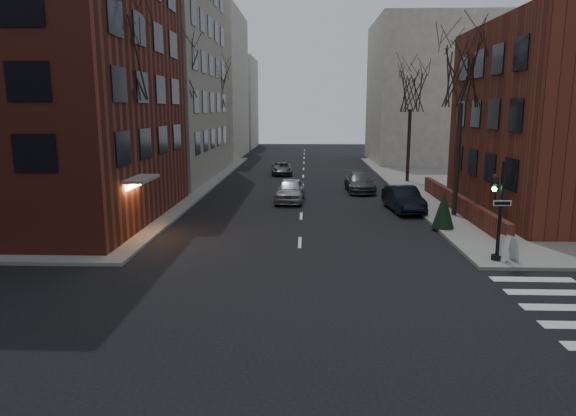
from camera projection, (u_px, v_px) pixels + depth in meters
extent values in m
plane|color=black|center=(293.00, 372.00, 12.21)|extent=(160.00, 160.00, 0.00)
cube|color=maroon|center=(10.00, 54.00, 27.23)|extent=(15.00, 15.00, 18.00)
cube|color=#9D9282|center=(104.00, 15.00, 43.50)|extent=(18.00, 18.00, 28.00)
cube|color=maroon|center=(458.00, 203.00, 30.40)|extent=(0.35, 16.00, 1.00)
cube|color=beige|center=(186.00, 86.00, 64.98)|extent=(14.00, 16.00, 18.00)
cube|color=beige|center=(434.00, 92.00, 59.22)|extent=(14.00, 14.00, 16.00)
cube|color=beige|center=(224.00, 103.00, 81.97)|extent=(10.00, 12.00, 14.00)
cylinder|color=black|center=(500.00, 211.00, 20.35)|extent=(0.14, 0.14, 4.00)
cylinder|color=black|center=(497.00, 257.00, 20.72)|extent=(0.44, 0.44, 0.20)
imported|color=black|center=(496.00, 190.00, 20.20)|extent=(0.16, 0.20, 1.00)
sphere|color=#19FF4C|center=(494.00, 189.00, 20.14)|extent=(0.18, 0.18, 0.18)
cube|color=white|center=(502.00, 203.00, 20.17)|extent=(0.70, 0.03, 0.22)
cylinder|color=#2D231C|center=(125.00, 163.00, 25.59)|extent=(0.28, 0.28, 6.65)
cylinder|color=#2D231C|center=(182.00, 144.00, 37.33)|extent=(0.28, 0.28, 7.00)
cylinder|color=#2D231C|center=(215.00, 138.00, 51.13)|extent=(0.28, 0.28, 6.30)
cylinder|color=#2D231C|center=(457.00, 160.00, 28.94)|extent=(0.28, 0.28, 6.30)
cylinder|color=#2D231C|center=(409.00, 146.00, 42.70)|extent=(0.28, 0.28, 5.95)
cylinder|color=black|center=(177.00, 155.00, 33.48)|extent=(0.12, 0.12, 6.00)
sphere|color=#FFA54C|center=(175.00, 107.00, 32.89)|extent=(0.36, 0.36, 0.36)
cylinder|color=black|center=(225.00, 138.00, 53.10)|extent=(0.12, 0.12, 6.00)
sphere|color=#FFA54C|center=(224.00, 108.00, 52.51)|extent=(0.36, 0.36, 0.36)
imported|color=black|center=(403.00, 199.00, 31.18)|extent=(2.07, 4.75, 1.52)
imported|color=#A8A9AE|center=(290.00, 190.00, 34.40)|extent=(2.06, 4.63, 1.55)
imported|color=#3F3E43|center=(360.00, 182.00, 38.55)|extent=(2.11, 4.94, 1.42)
imported|color=#47464C|center=(282.00, 169.00, 48.59)|extent=(2.20, 4.26, 1.15)
cube|color=white|center=(508.00, 248.00, 20.51)|extent=(0.61, 0.74, 1.03)
cone|color=black|center=(444.00, 210.00, 26.15)|extent=(1.34, 1.34, 1.88)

